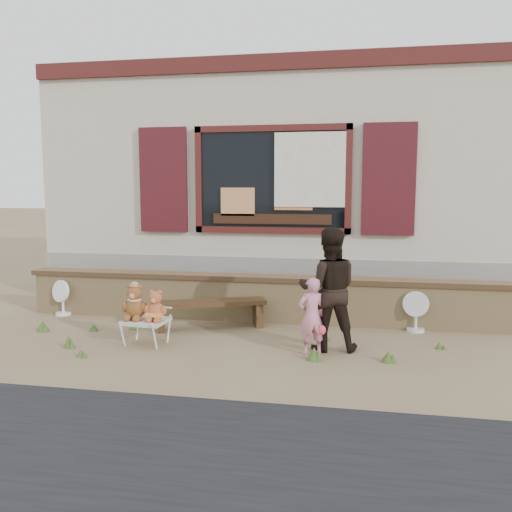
% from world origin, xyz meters
% --- Properties ---
extents(ground, '(80.00, 80.00, 0.00)m').
position_xyz_m(ground, '(0.00, 0.00, 0.00)').
color(ground, brown).
rests_on(ground, ground).
extents(shopfront, '(8.04, 5.13, 4.00)m').
position_xyz_m(shopfront, '(0.00, 4.49, 2.00)').
color(shopfront, '#9E927F').
rests_on(shopfront, ground).
extents(brick_wall, '(7.10, 0.36, 0.67)m').
position_xyz_m(brick_wall, '(0.00, 1.00, 0.34)').
color(brick_wall, tan).
rests_on(brick_wall, ground).
extents(bench, '(1.53, 0.87, 0.39)m').
position_xyz_m(bench, '(-0.61, 0.44, 0.28)').
color(bench, '#372413').
rests_on(bench, ground).
extents(folding_chair, '(0.54, 0.49, 0.31)m').
position_xyz_m(folding_chair, '(-1.19, -0.44, 0.28)').
color(folding_chair, beige).
rests_on(folding_chair, ground).
extents(teddy_bear_left, '(0.35, 0.31, 0.45)m').
position_xyz_m(teddy_bear_left, '(-1.33, -0.43, 0.54)').
color(teddy_bear_left, brown).
rests_on(teddy_bear_left, folding_chair).
extents(teddy_bear_right, '(0.31, 0.27, 0.39)m').
position_xyz_m(teddy_bear_right, '(-1.05, -0.46, 0.50)').
color(teddy_bear_right, '#974C2A').
rests_on(teddy_bear_right, folding_chair).
extents(child, '(0.39, 0.33, 0.90)m').
position_xyz_m(child, '(0.86, -0.46, 0.45)').
color(child, pink).
rests_on(child, ground).
extents(adult, '(0.78, 0.65, 1.47)m').
position_xyz_m(adult, '(1.03, -0.24, 0.73)').
color(adult, black).
rests_on(adult, ground).
extents(fan_left, '(0.35, 0.23, 0.54)m').
position_xyz_m(fan_left, '(-3.03, 0.80, 0.27)').
color(fan_left, white).
rests_on(fan_left, ground).
extents(fan_right, '(0.36, 0.23, 0.56)m').
position_xyz_m(fan_right, '(2.15, 0.80, 0.28)').
color(fan_right, silver).
rests_on(fan_right, ground).
extents(grass_tufts, '(5.28, 1.39, 0.15)m').
position_xyz_m(grass_tufts, '(-0.53, -0.38, 0.06)').
color(grass_tufts, '#3D5722').
rests_on(grass_tufts, ground).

